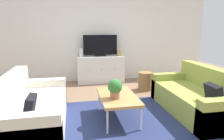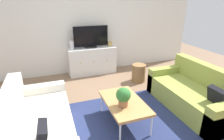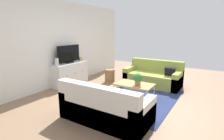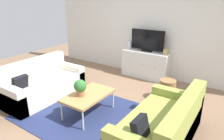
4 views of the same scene
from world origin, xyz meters
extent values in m
plane|color=#84664C|center=(0.00, 0.00, 0.00)|extent=(10.00, 10.00, 0.00)
cube|color=silver|center=(0.00, 2.55, 1.35)|extent=(6.40, 0.12, 2.70)
cube|color=navy|center=(0.00, -0.15, 0.01)|extent=(2.50, 1.90, 0.01)
cube|color=beige|center=(-1.35, -0.10, 0.21)|extent=(0.89, 1.77, 0.42)
cube|color=beige|center=(-1.69, -0.10, 0.41)|extent=(0.20, 1.77, 0.81)
cube|color=beige|center=(-1.35, 0.69, 0.28)|extent=(0.89, 0.18, 0.56)
cube|color=beige|center=(-1.35, -0.89, 0.28)|extent=(0.89, 0.18, 0.56)
cube|color=black|center=(-1.30, -0.65, 0.54)|extent=(0.16, 0.30, 0.31)
cube|color=olive|center=(1.35, -0.10, 0.21)|extent=(0.89, 1.77, 0.42)
cube|color=olive|center=(1.69, -0.10, 0.41)|extent=(0.20, 1.77, 0.81)
cube|color=olive|center=(1.35, 0.69, 0.28)|extent=(0.89, 0.18, 0.56)
cube|color=black|center=(1.30, -0.65, 0.54)|extent=(0.17, 0.30, 0.32)
cube|color=#B7844C|center=(-0.05, -0.10, 0.40)|extent=(0.59, 0.98, 0.04)
cylinder|color=silver|center=(-0.30, -0.55, 0.19)|extent=(0.03, 0.03, 0.38)
cylinder|color=silver|center=(0.21, -0.55, 0.19)|extent=(0.03, 0.03, 0.38)
cylinder|color=silver|center=(-0.30, 0.35, 0.19)|extent=(0.03, 0.03, 0.38)
cylinder|color=silver|center=(0.21, 0.35, 0.19)|extent=(0.03, 0.03, 0.38)
cylinder|color=#936042|center=(-0.12, -0.22, 0.48)|extent=(0.15, 0.15, 0.11)
sphere|color=#2D6B2D|center=(-0.12, -0.22, 0.62)|extent=(0.23, 0.23, 0.23)
cube|color=silver|center=(0.01, 2.27, 0.37)|extent=(1.29, 0.44, 0.74)
sphere|color=#B79338|center=(-0.36, 2.04, 0.40)|extent=(0.03, 0.03, 0.03)
sphere|color=#B79338|center=(0.01, 2.04, 0.40)|extent=(0.03, 0.03, 0.03)
sphere|color=#B79338|center=(0.37, 2.04, 0.40)|extent=(0.03, 0.03, 0.03)
cube|color=black|center=(0.01, 2.29, 0.76)|extent=(0.28, 0.16, 0.04)
cube|color=black|center=(0.01, 2.29, 1.04)|extent=(0.93, 0.04, 0.54)
cylinder|color=silver|center=(-0.52, 2.27, 0.85)|extent=(0.11, 0.11, 0.22)
cube|color=tan|center=(0.53, 2.27, 0.80)|extent=(0.11, 0.07, 0.13)
cylinder|color=olive|center=(0.97, 1.33, 0.22)|extent=(0.34, 0.34, 0.44)
camera|label=1|loc=(-0.75, -3.13, 1.52)|focal=31.93mm
camera|label=2|loc=(-1.11, -2.44, 1.97)|focal=29.16mm
camera|label=3|loc=(-4.09, -1.96, 1.78)|focal=28.40mm
camera|label=4|loc=(2.24, -2.70, 2.14)|focal=33.01mm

